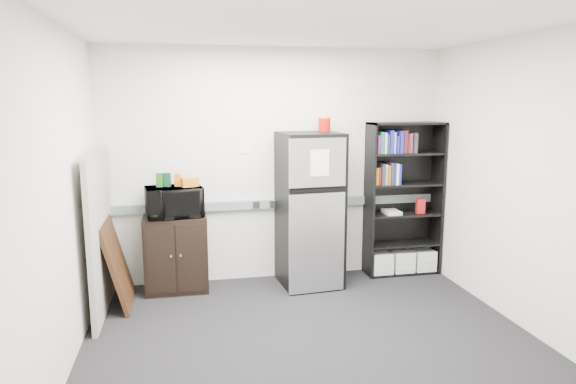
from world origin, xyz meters
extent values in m
plane|color=black|center=(0.00, 0.00, 0.00)|extent=(4.00, 4.00, 0.00)
cube|color=silver|center=(0.00, 1.75, 1.35)|extent=(4.00, 0.02, 2.70)
cube|color=silver|center=(2.00, 0.00, 1.35)|extent=(0.02, 3.50, 2.70)
cube|color=silver|center=(-2.00, 0.00, 1.35)|extent=(0.02, 3.50, 2.70)
cube|color=white|center=(0.00, 0.00, 2.70)|extent=(4.00, 3.50, 0.02)
cube|color=slate|center=(0.00, 1.72, 0.90)|extent=(3.92, 0.05, 0.10)
cube|color=white|center=(-0.35, 1.74, 1.55)|extent=(0.14, 0.00, 0.10)
cube|color=black|center=(1.09, 1.56, 0.93)|extent=(0.02, 0.34, 1.85)
cube|color=black|center=(1.97, 1.56, 0.93)|extent=(0.02, 0.34, 1.85)
cube|color=black|center=(1.53, 1.72, 0.93)|extent=(0.90, 0.02, 1.85)
cube|color=black|center=(1.53, 1.56, 1.84)|extent=(0.90, 0.34, 0.02)
cube|color=black|center=(1.53, 1.56, 0.02)|extent=(0.85, 0.32, 0.03)
cube|color=black|center=(1.53, 1.56, 0.37)|extent=(0.85, 0.32, 0.03)
cube|color=black|center=(1.53, 1.56, 0.74)|extent=(0.85, 0.32, 0.02)
cube|color=black|center=(1.53, 1.56, 1.11)|extent=(0.85, 0.32, 0.02)
cube|color=black|center=(1.53, 1.56, 1.48)|extent=(0.85, 0.32, 0.02)
cube|color=silver|center=(1.25, 1.55, 0.16)|extent=(0.25, 0.30, 0.25)
cube|color=silver|center=(1.53, 1.55, 0.16)|extent=(0.25, 0.30, 0.25)
cube|color=silver|center=(1.81, 1.55, 0.16)|extent=(0.25, 0.30, 0.25)
cube|color=gray|center=(-1.90, 1.08, 0.80)|extent=(0.05, 1.30, 1.60)
cube|color=#B2B2B7|center=(-1.90, 1.08, 1.61)|extent=(0.06, 1.30, 0.02)
cube|color=black|center=(-1.18, 1.50, 0.43)|extent=(0.68, 0.43, 0.85)
cube|color=black|center=(-1.35, 1.29, 0.43)|extent=(0.31, 0.01, 0.75)
cube|color=black|center=(-1.02, 1.29, 0.43)|extent=(0.31, 0.01, 0.75)
cylinder|color=#B2B2B7|center=(-1.23, 1.27, 0.47)|extent=(0.02, 0.02, 0.02)
cylinder|color=#B2B2B7|center=(-1.13, 1.27, 0.47)|extent=(0.02, 0.02, 0.02)
imported|color=black|center=(-1.18, 1.48, 1.02)|extent=(0.65, 0.49, 0.33)
cube|color=#205A19|center=(-1.32, 1.52, 1.26)|extent=(0.08, 0.07, 0.15)
cube|color=#0B3322|center=(-1.24, 1.52, 1.26)|extent=(0.08, 0.07, 0.15)
cube|color=orange|center=(-1.13, 1.52, 1.25)|extent=(0.08, 0.07, 0.14)
cube|color=orange|center=(-1.01, 1.47, 1.23)|extent=(0.20, 0.15, 0.10)
cube|color=black|center=(0.32, 1.43, 0.87)|extent=(0.71, 0.71, 1.73)
cube|color=#B6B6BB|center=(0.32, 1.09, 1.45)|extent=(0.63, 0.07, 0.52)
cube|color=#B6B6BB|center=(0.32, 1.09, 0.57)|extent=(0.63, 0.07, 1.11)
cube|color=black|center=(0.32, 1.08, 1.16)|extent=(0.63, 0.06, 0.03)
cube|color=white|center=(0.34, 1.08, 1.45)|extent=(0.21, 0.02, 0.28)
cube|color=black|center=(0.32, 1.43, 1.74)|extent=(0.71, 0.71, 0.02)
cylinder|color=#AE0B08|center=(0.52, 1.55, 1.84)|extent=(0.14, 0.14, 0.17)
cylinder|color=gold|center=(0.52, 1.55, 1.93)|extent=(0.14, 0.14, 0.02)
cube|color=black|center=(-1.77, 1.19, 0.46)|extent=(0.27, 0.71, 0.90)
cube|color=beige|center=(-1.75, 1.19, 0.46)|extent=(0.20, 0.61, 0.76)
camera|label=1|loc=(-1.07, -4.12, 2.12)|focal=32.00mm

